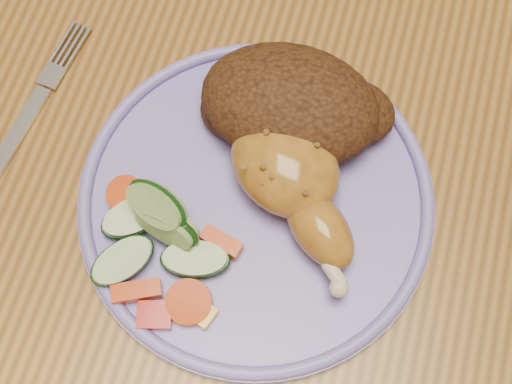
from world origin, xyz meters
TOP-DOWN VIEW (x-y plane):
  - ground at (0.00, 0.00)m, footprint 4.00×4.00m
  - dining_table at (0.00, 0.00)m, footprint 0.90×1.40m
  - plate at (-0.01, -0.05)m, footprint 0.27×0.27m
  - plate_rim at (-0.01, -0.05)m, footprint 0.27×0.27m
  - chicken_leg at (0.01, -0.04)m, footprint 0.13×0.14m
  - rice_pilaf at (-0.00, 0.02)m, footprint 0.15×0.10m
  - vegetable_pile at (-0.07, -0.11)m, footprint 0.12×0.11m
  - fork at (-0.21, -0.03)m, footprint 0.04×0.16m

SIDE VIEW (x-z plane):
  - ground at x=0.00m, z-range 0.00..0.00m
  - dining_table at x=0.00m, z-range 0.29..1.04m
  - fork at x=-0.21m, z-range 0.75..0.76m
  - plate at x=-0.01m, z-range 0.75..0.76m
  - plate_rim at x=-0.01m, z-range 0.76..0.77m
  - vegetable_pile at x=-0.07m, z-range 0.75..0.81m
  - chicken_leg at x=0.01m, z-range 0.76..0.81m
  - rice_pilaf at x=0.00m, z-range 0.76..0.82m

